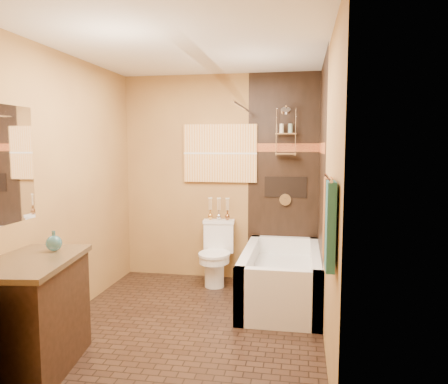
% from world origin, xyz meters
% --- Properties ---
extents(floor, '(3.00, 3.00, 0.00)m').
position_xyz_m(floor, '(0.00, 0.00, 0.00)').
color(floor, black).
rests_on(floor, ground).
extents(wall_left, '(0.02, 3.00, 2.50)m').
position_xyz_m(wall_left, '(-1.20, 0.00, 1.25)').
color(wall_left, '#AB8242').
rests_on(wall_left, floor).
extents(wall_right, '(0.02, 3.00, 2.50)m').
position_xyz_m(wall_right, '(1.20, 0.00, 1.25)').
color(wall_right, '#AB8242').
rests_on(wall_right, floor).
extents(wall_back, '(2.40, 0.02, 2.50)m').
position_xyz_m(wall_back, '(0.00, 1.50, 1.25)').
color(wall_back, '#AB8242').
rests_on(wall_back, floor).
extents(wall_front, '(2.40, 0.02, 2.50)m').
position_xyz_m(wall_front, '(0.00, -1.50, 1.25)').
color(wall_front, '#AB8242').
rests_on(wall_front, floor).
extents(ceiling, '(3.00, 3.00, 0.00)m').
position_xyz_m(ceiling, '(0.00, 0.00, 2.50)').
color(ceiling, silver).
rests_on(ceiling, wall_back).
extents(alcove_tile_back, '(0.85, 0.01, 2.50)m').
position_xyz_m(alcove_tile_back, '(0.78, 1.49, 1.25)').
color(alcove_tile_back, black).
rests_on(alcove_tile_back, wall_back).
extents(alcove_tile_right, '(0.01, 1.50, 2.50)m').
position_xyz_m(alcove_tile_right, '(1.19, 0.75, 1.25)').
color(alcove_tile_right, black).
rests_on(alcove_tile_right, wall_right).
extents(mosaic_band_back, '(0.85, 0.01, 0.10)m').
position_xyz_m(mosaic_band_back, '(0.78, 1.48, 1.62)').
color(mosaic_band_back, maroon).
rests_on(mosaic_band_back, alcove_tile_back).
extents(mosaic_band_right, '(0.01, 1.50, 0.10)m').
position_xyz_m(mosaic_band_right, '(1.18, 0.75, 1.62)').
color(mosaic_band_right, maroon).
rests_on(mosaic_band_right, alcove_tile_right).
extents(alcove_niche, '(0.50, 0.01, 0.25)m').
position_xyz_m(alcove_niche, '(0.80, 1.48, 1.15)').
color(alcove_niche, black).
rests_on(alcove_niche, alcove_tile_back).
extents(shower_fixtures, '(0.24, 0.33, 1.16)m').
position_xyz_m(shower_fixtures, '(0.80, 1.38, 1.67)').
color(shower_fixtures, silver).
rests_on(shower_fixtures, floor).
extents(curtain_rod, '(0.03, 1.55, 0.03)m').
position_xyz_m(curtain_rod, '(0.40, 0.75, 2.02)').
color(curtain_rod, silver).
rests_on(curtain_rod, wall_back).
extents(towel_bar, '(0.02, 0.55, 0.02)m').
position_xyz_m(towel_bar, '(1.15, -1.05, 1.45)').
color(towel_bar, silver).
rests_on(towel_bar, wall_right).
extents(towel_teal, '(0.05, 0.22, 0.52)m').
position_xyz_m(towel_teal, '(1.16, -1.18, 1.18)').
color(towel_teal, '#226471').
rests_on(towel_teal, towel_bar).
extents(towel_rust, '(0.05, 0.22, 0.52)m').
position_xyz_m(towel_rust, '(1.16, -0.92, 1.18)').
color(towel_rust, brown).
rests_on(towel_rust, towel_bar).
extents(sunset_painting, '(0.90, 0.04, 0.70)m').
position_xyz_m(sunset_painting, '(0.01, 1.48, 1.55)').
color(sunset_painting, orange).
rests_on(sunset_painting, wall_back).
extents(bathtub, '(0.80, 1.50, 0.55)m').
position_xyz_m(bathtub, '(0.80, 0.75, 0.22)').
color(bathtub, white).
rests_on(bathtub, floor).
extents(toilet, '(0.39, 0.57, 0.74)m').
position_xyz_m(toilet, '(0.01, 1.22, 0.38)').
color(toilet, white).
rests_on(toilet, floor).
extents(vanity, '(0.70, 1.02, 0.84)m').
position_xyz_m(vanity, '(-0.92, -1.00, 0.42)').
color(vanity, black).
rests_on(vanity, floor).
extents(teal_bottle, '(0.13, 0.13, 0.19)m').
position_xyz_m(teal_bottle, '(-0.87, -0.75, 0.92)').
color(teal_bottle, '#266773').
rests_on(teal_bottle, vanity).
extents(bud_vases, '(0.27, 0.06, 0.26)m').
position_xyz_m(bud_vases, '(0.01, 1.39, 0.89)').
color(bud_vases, gold).
rests_on(bud_vases, toilet).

